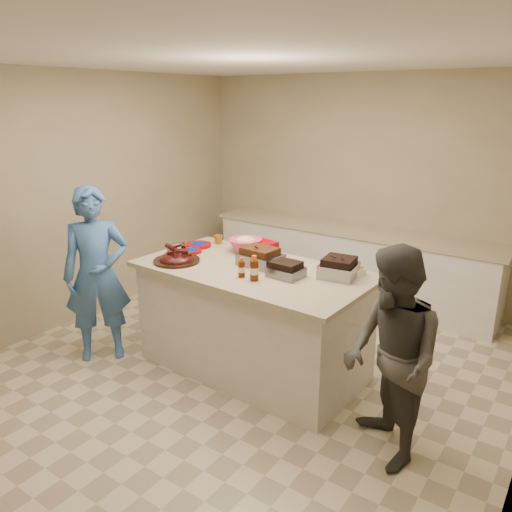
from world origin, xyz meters
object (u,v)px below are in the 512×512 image
Objects in this scene: mustard_bottle at (257,262)px; plastic_cup at (219,244)px; island at (253,367)px; rib_platter at (177,262)px; coleslaw_bowl at (245,252)px; guest_gray at (383,454)px; bbq_bottle_a at (242,277)px; guest_blue at (105,355)px; roasting_pan at (338,277)px; bbq_bottle_b at (254,280)px.

mustard_bottle reaches higher than plastic_cup.
rib_platter reaches higher than island.
coleslaw_bowl reaches higher than plastic_cup.
guest_gray is at bearing -15.06° from island.
guest_blue is at bearing -163.79° from bbq_bottle_a.
roasting_pan is at bearing -7.30° from coleslaw_bowl.
mustard_bottle is at bearing 34.37° from rib_platter.
roasting_pan is 0.90× the size of coleslaw_bowl.
coleslaw_bowl reaches higher than roasting_pan.
plastic_cup is (-0.79, 0.67, 0.00)m from bbq_bottle_a.
island is 12.30× the size of bbq_bottle_a.
island is 1.00m from mustard_bottle.
island reaches higher than guest_blue.
roasting_pan is 1.36× the size of bbq_bottle_b.
coleslaw_bowl is 1.90× the size of bbq_bottle_a.
coleslaw_bowl is 0.40m from plastic_cup.
rib_platter is 1.24m from guest_blue.
mustard_bottle is 1.90m from guest_gray.
guest_blue is (-1.33, -0.64, 0.00)m from island.
guest_blue is at bearing -164.41° from roasting_pan.
guest_gray is (0.73, -0.67, -0.98)m from roasting_pan.
coleslaw_bowl is 3.39× the size of plastic_cup.
coleslaw_bowl is 1.71m from guest_blue.
plastic_cup is at bearing 12.27° from guest_blue.
rib_platter is 1.47m from roasting_pan.
plastic_cup is at bearing 95.54° from rib_platter.
coleslaw_bowl reaches higher than guest_gray.
bbq_bottle_b is 1.67× the size of mustard_bottle.
rib_platter is 0.28× the size of guest_gray.
mustard_bottle is (0.61, 0.41, 0.00)m from rib_platter.
bbq_bottle_a is (0.73, 0.01, 0.00)m from rib_platter.
island is 9.79× the size of bbq_bottle_b.
rib_platter reaches higher than roasting_pan.
rib_platter is at bearing -18.14° from guest_blue.
bbq_bottle_b is at bearing -34.22° from guest_blue.
coleslaw_bowl is 0.19× the size of guest_blue.
rib_platter is 0.25× the size of guest_blue.
coleslaw_bowl reaches higher than bbq_bottle_b.
rib_platter is at bearing -168.49° from roasting_pan.
bbq_bottle_a is 0.80× the size of bbq_bottle_b.
roasting_pan is at bearing -176.30° from guest_gray.
bbq_bottle_b is 2.24× the size of plastic_cup.
rib_platter is 0.73m from mustard_bottle.
mustard_bottle is at bearing 113.87° from island.
rib_platter is 4.47× the size of plastic_cup.
mustard_bottle is 0.72m from plastic_cup.
bbq_bottle_b reaches higher than roasting_pan.
bbq_bottle_a is at bearing -40.13° from plastic_cup.
roasting_pan is at bearing -25.99° from guest_blue.
guest_gray is at bearing -8.66° from bbq_bottle_a.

